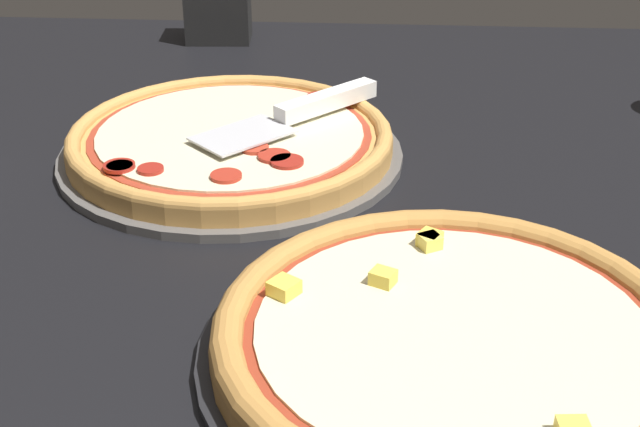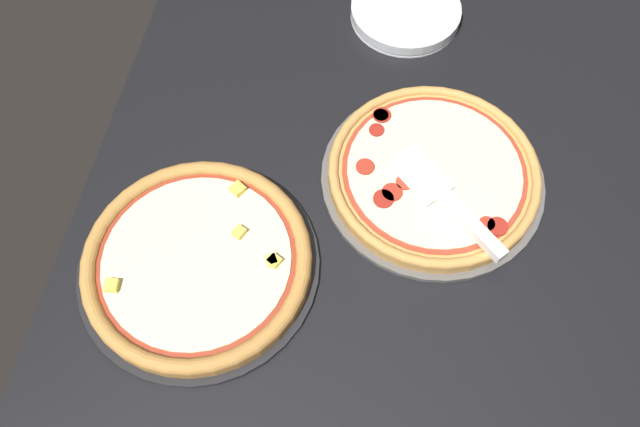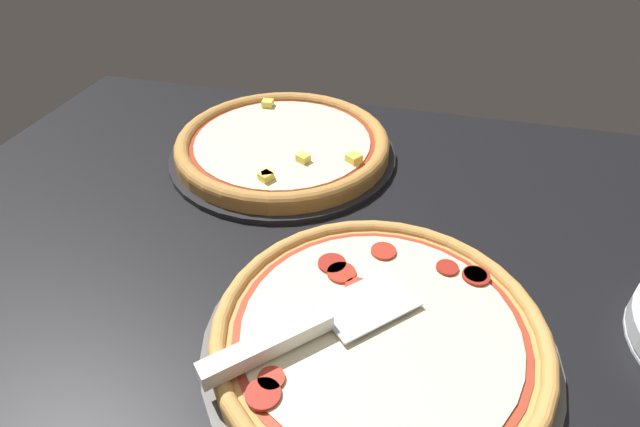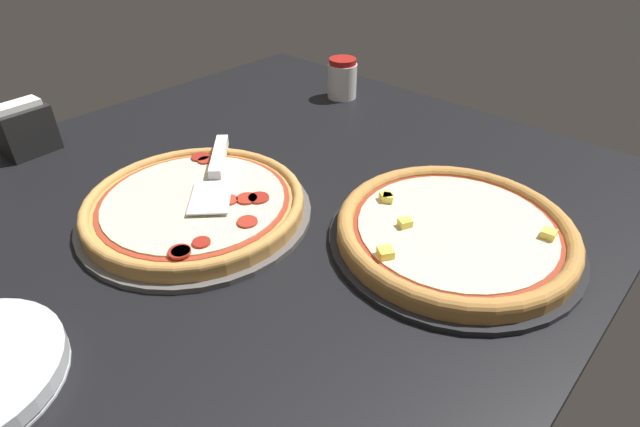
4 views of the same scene
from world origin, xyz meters
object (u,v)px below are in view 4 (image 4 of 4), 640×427
(pizza_back, at_px, (455,230))
(napkin_holder, at_px, (25,129))
(parmesan_shaker, at_px, (342,78))
(serving_spatula, at_px, (218,164))
(pizza_front, at_px, (195,203))

(pizza_back, xyz_separation_m, napkin_holder, (0.32, -0.82, 0.03))
(parmesan_shaker, bearing_deg, serving_spatula, 13.69)
(pizza_front, bearing_deg, parmesan_shaker, -164.07)
(pizza_front, relative_size, napkin_holder, 3.43)
(parmesan_shaker, bearing_deg, pizza_front, 15.93)
(serving_spatula, height_order, napkin_holder, napkin_holder)
(serving_spatula, bearing_deg, napkin_holder, -66.48)
(serving_spatula, height_order, parmesan_shaker, parmesan_shaker)
(serving_spatula, distance_m, napkin_holder, 0.45)
(pizza_front, bearing_deg, serving_spatula, -152.33)
(pizza_back, height_order, parmesan_shaker, parmesan_shaker)
(pizza_back, height_order, napkin_holder, napkin_holder)
(pizza_front, xyz_separation_m, napkin_holder, (0.09, -0.46, 0.03))
(pizza_back, relative_size, parmesan_shaker, 3.71)
(pizza_front, height_order, serving_spatula, serving_spatula)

